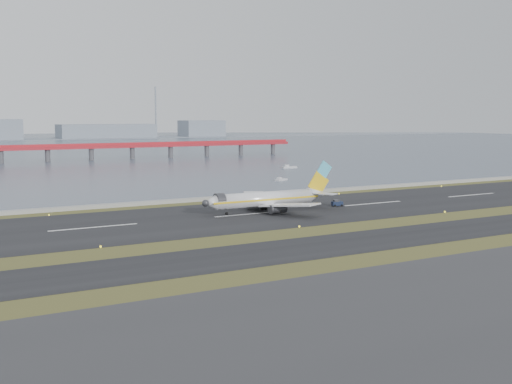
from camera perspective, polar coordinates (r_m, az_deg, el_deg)
ground at (r=137.67m, az=5.60°, el=-3.63°), size 1000.00×1000.00×0.00m
taxiway_strip at (r=128.24m, az=8.70°, el=-4.43°), size 1000.00×18.00×0.10m
runway_strip at (r=162.72m, az=-0.52°, el=-1.98°), size 1000.00×45.00×0.10m
seawall at (r=189.16m, az=-4.95°, el=-0.65°), size 1000.00×2.50×1.00m
red_pier at (r=374.03m, az=-14.45°, el=3.84°), size 260.00×5.00×10.20m
airliner at (r=166.53m, az=1.20°, el=-0.60°), size 38.52×32.89×12.80m
pushback_tug at (r=178.20m, az=7.21°, el=-0.99°), size 3.23×2.26×1.89m
workboat_near at (r=247.70m, az=2.23°, el=1.11°), size 6.35×4.19×1.48m
workboat_far at (r=308.27m, az=2.94°, el=2.23°), size 7.51×2.85×1.79m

